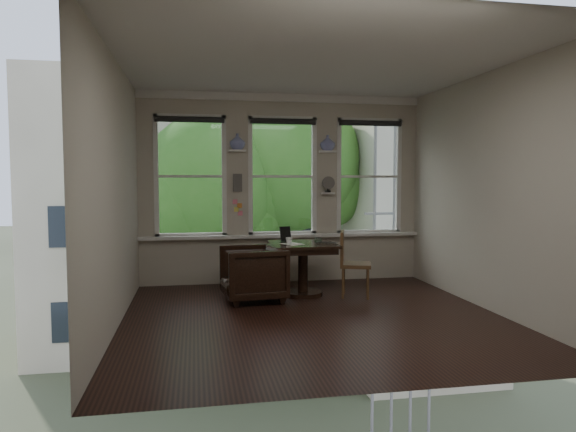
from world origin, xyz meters
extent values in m
plane|color=black|center=(0.00, 0.00, 0.00)|extent=(4.50, 4.50, 0.00)
plane|color=silver|center=(0.00, 0.00, 3.00)|extent=(4.50, 4.50, 0.00)
plane|color=beige|center=(0.00, 2.25, 1.50)|extent=(4.50, 0.00, 4.50)
plane|color=beige|center=(0.00, -2.25, 1.50)|extent=(4.50, 0.00, 4.50)
plane|color=beige|center=(-2.25, 0.00, 1.50)|extent=(0.00, 4.50, 4.50)
plane|color=beige|center=(2.25, 0.00, 1.50)|extent=(0.00, 4.50, 4.50)
cube|color=white|center=(-0.72, 2.15, 2.10)|extent=(0.26, 0.16, 0.03)
cube|color=white|center=(0.72, 2.15, 2.10)|extent=(0.26, 0.16, 0.03)
cube|color=#59544F|center=(-0.72, 2.18, 1.60)|extent=(0.14, 0.06, 0.28)
imported|color=white|center=(-0.72, 2.15, 2.24)|extent=(0.24, 0.24, 0.25)
imported|color=white|center=(0.72, 2.15, 2.24)|extent=(0.24, 0.24, 0.25)
imported|color=black|center=(-0.62, 0.96, 0.38)|extent=(0.91, 0.88, 0.75)
cube|color=maroon|center=(-0.62, 0.96, 0.45)|extent=(0.45, 0.45, 0.06)
imported|color=black|center=(0.41, 0.99, 0.76)|extent=(0.34, 0.31, 0.02)
imported|color=white|center=(-0.10, 1.10, 0.79)|extent=(0.10, 0.10, 0.09)
imported|color=white|center=(0.31, 1.06, 0.79)|extent=(0.12, 0.12, 0.09)
cube|color=black|center=(-0.10, 1.38, 0.86)|extent=(0.17, 0.12, 0.22)
cube|color=silver|center=(-0.06, 1.08, 0.75)|extent=(0.33, 0.37, 0.00)
camera|label=1|loc=(-1.39, -5.91, 1.64)|focal=32.00mm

